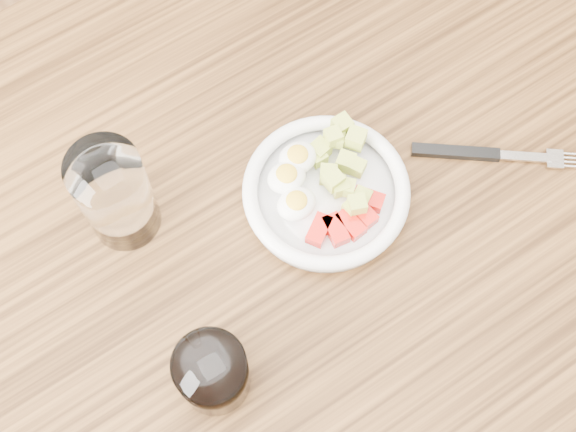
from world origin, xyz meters
name	(u,v)px	position (x,y,z in m)	size (l,w,h in m)	color
ground	(295,367)	(0.00, 0.00, 0.00)	(4.00, 4.00, 0.00)	brown
dining_table	(299,258)	(0.00, 0.00, 0.67)	(1.50, 0.90, 0.77)	brown
bowl	(324,190)	(0.04, 0.02, 0.79)	(0.19, 0.19, 0.05)	white
fork	(480,154)	(0.22, -0.04, 0.77)	(0.18, 0.14, 0.01)	black
water_glass	(115,195)	(-0.16, 0.12, 0.84)	(0.08, 0.08, 0.14)	white
coffee_glass	(212,373)	(-0.17, -0.09, 0.81)	(0.07, 0.07, 0.08)	white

